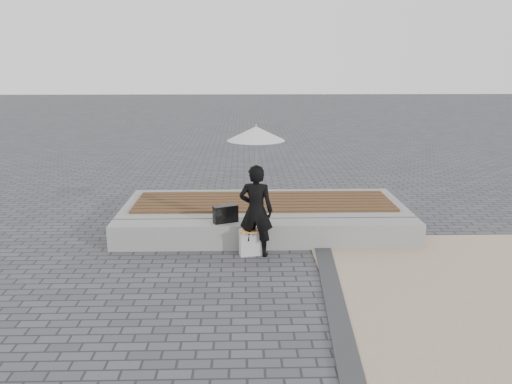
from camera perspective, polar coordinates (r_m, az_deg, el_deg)
The scene contains 10 objects.
ground at distance 7.17m, azimuth 1.71°, elevation -10.10°, with size 80.00×80.00×0.00m, color #48494D.
edging_band at distance 6.79m, azimuth 8.41°, elevation -11.51°, with size 0.25×5.20×0.04m, color #323235.
seating_ledge at distance 8.59m, azimuth 1.14°, elevation -4.51°, with size 5.00×0.45×0.40m, color #969591.
timber_platform at distance 9.73m, azimuth 0.83°, elevation -2.27°, with size 5.00×2.00×0.40m, color gray.
timber_decking at distance 9.67m, azimuth 0.83°, elevation -1.01°, with size 4.60×1.40×0.04m, color brown, non-canonical shape.
woman at distance 8.03m, azimuth -0.00°, elevation -2.02°, with size 0.52×0.34×1.42m, color black.
parasol at distance 7.79m, azimuth 0.00°, elevation 6.28°, with size 0.85×0.85×1.08m.
handbag at distance 8.49m, azimuth -3.28°, elevation -2.37°, with size 0.39×0.14×0.28m, color black.
canvas_tote at distance 8.20m, azimuth -0.43°, elevation -5.41°, with size 0.38×0.16×0.40m, color beige.
magazine at distance 8.09m, azimuth -0.42°, elevation -4.14°, with size 0.34×0.25×0.01m, color #F43D49.
Camera 1 is at (-0.37, -6.53, 2.93)m, focal length 37.39 mm.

